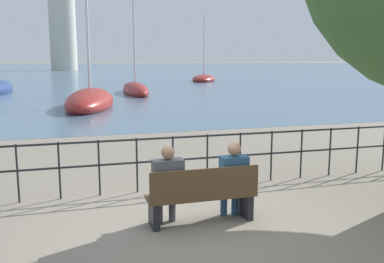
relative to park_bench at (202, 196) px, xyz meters
name	(u,v)px	position (x,y,z in m)	size (l,w,h in m)	color
ground_plane	(201,221)	(0.00, 0.06, -0.43)	(1000.00, 1000.00, 0.00)	gray
harbor_water	(69,67)	(0.00, 158.30, -0.42)	(600.00, 300.00, 0.01)	slate
park_bench	(202,196)	(0.00, 0.00, 0.00)	(1.70, 0.45, 0.90)	brown
seated_person_left	(168,182)	(-0.53, 0.07, 0.26)	(0.46, 0.35, 1.25)	#4C4C51
seated_person_right	(233,177)	(0.53, 0.08, 0.25)	(0.43, 0.35, 1.24)	navy
promenade_railing	(173,154)	(0.00, 1.85, 0.26)	(14.09, 0.04, 1.05)	black
sailboat_0	(204,79)	(13.92, 42.29, -0.18)	(4.89, 6.64, 8.03)	maroon
sailboat_1	(90,102)	(-0.66, 17.29, -0.13)	(3.71, 7.79, 7.61)	maroon
sailboat_3	(135,89)	(3.12, 25.78, -0.09)	(1.77, 7.70, 12.91)	maroon
harbor_lighthouse	(62,16)	(-1.63, 101.89, 12.34)	(6.13, 6.13, 27.44)	beige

